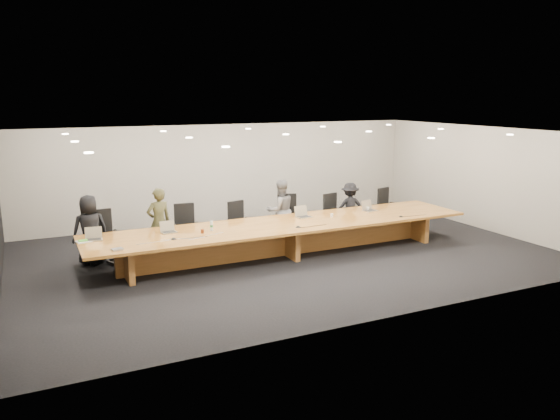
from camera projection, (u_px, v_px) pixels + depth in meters
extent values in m
plane|color=black|center=(286.00, 255.00, 12.62)|extent=(12.00, 12.00, 0.00)
cube|color=silver|center=(225.00, 173.00, 15.86)|extent=(12.00, 0.02, 2.80)
cube|color=brown|center=(286.00, 224.00, 12.47)|extent=(9.00, 1.80, 0.06)
cube|color=brown|center=(286.00, 240.00, 12.55)|extent=(7.65, 0.15, 0.69)
cube|color=brown|center=(126.00, 260.00, 11.04)|extent=(0.12, 1.26, 0.69)
cube|color=brown|center=(286.00, 240.00, 12.55)|extent=(0.12, 1.26, 0.69)
cube|color=brown|center=(411.00, 225.00, 14.06)|extent=(0.12, 1.26, 0.69)
imported|color=black|center=(90.00, 230.00, 11.80)|extent=(0.78, 0.54, 1.53)
imported|color=#34331C|center=(159.00, 222.00, 12.45)|extent=(0.63, 0.47, 1.57)
imported|color=#5E5E61|center=(280.00, 210.00, 13.71)|extent=(0.76, 0.59, 1.55)
imported|color=black|center=(350.00, 207.00, 14.63)|extent=(0.96, 0.69, 1.33)
cylinder|color=silver|center=(212.00, 226.00, 11.77)|extent=(0.07, 0.07, 0.21)
cylinder|color=brown|center=(202.00, 231.00, 11.57)|extent=(0.08, 0.08, 0.09)
cone|color=white|center=(332.00, 215.00, 13.07)|extent=(0.08, 0.08, 0.08)
cone|color=white|center=(368.00, 209.00, 13.82)|extent=(0.10, 0.10, 0.09)
cube|color=silver|center=(84.00, 241.00, 10.88)|extent=(0.33, 0.28, 0.02)
cube|color=green|center=(83.00, 241.00, 10.87)|extent=(0.18, 0.11, 0.03)
cube|color=#AAA9AE|center=(117.00, 249.00, 10.31)|extent=(0.23, 0.19, 0.03)
cone|color=black|center=(173.00, 238.00, 11.08)|extent=(0.13, 0.13, 0.03)
cone|color=black|center=(298.00, 227.00, 12.07)|extent=(0.15, 0.15, 0.03)
cone|color=black|center=(401.00, 216.00, 13.11)|extent=(0.15, 0.15, 0.03)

